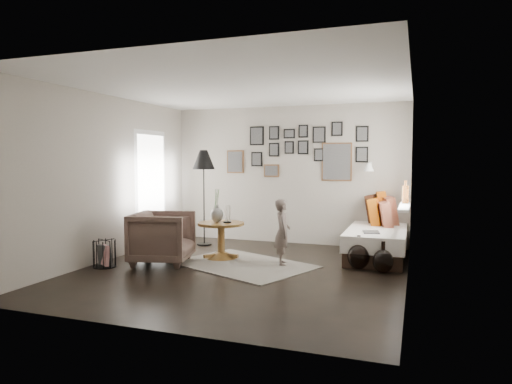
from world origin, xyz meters
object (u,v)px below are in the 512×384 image
(armchair, at_px, (163,238))
(demijohn_large, at_px, (359,256))
(magazine_basket, at_px, (105,254))
(child, at_px, (282,232))
(vase, at_px, (217,212))
(demijohn_small, at_px, (383,261))
(pedestal_table, at_px, (221,242))
(daybed, at_px, (378,236))
(floor_lamp, at_px, (204,163))

(armchair, bearing_deg, demijohn_large, -91.85)
(magazine_basket, bearing_deg, demijohn_large, 17.35)
(magazine_basket, xyz_separation_m, child, (2.44, 1.02, 0.30))
(vase, distance_m, demijohn_large, 2.32)
(armchair, bearing_deg, child, -87.41)
(armchair, distance_m, demijohn_small, 3.27)
(demijohn_large, height_order, child, child)
(vase, height_order, child, vase)
(vase, bearing_deg, demijohn_small, -3.05)
(pedestal_table, xyz_separation_m, daybed, (2.36, 1.09, 0.06))
(vase, relative_size, demijohn_large, 1.08)
(daybed, xyz_separation_m, floor_lamp, (-3.13, -0.12, 1.20))
(floor_lamp, relative_size, child, 1.77)
(floor_lamp, height_order, demijohn_large, floor_lamp)
(demijohn_small, xyz_separation_m, child, (-1.47, 0.02, 0.33))
(pedestal_table, bearing_deg, armchair, -138.37)
(pedestal_table, relative_size, magazine_basket, 1.78)
(pedestal_table, distance_m, demijohn_large, 2.18)
(vase, bearing_deg, floor_lamp, 126.18)
(daybed, height_order, child, daybed)
(magazine_basket, height_order, demijohn_small, demijohn_small)
(magazine_basket, height_order, child, child)
(armchair, relative_size, floor_lamp, 0.50)
(magazine_basket, bearing_deg, armchair, 35.36)
(armchair, bearing_deg, daybed, -74.87)
(vase, bearing_deg, child, -5.95)
(armchair, bearing_deg, demijohn_small, -95.21)
(floor_lamp, xyz_separation_m, demijohn_large, (2.95, -0.97, -1.33))
(pedestal_table, bearing_deg, floor_lamp, 128.61)
(demijohn_large, bearing_deg, pedestal_table, -179.97)
(vase, distance_m, armchair, 0.96)
(magazine_basket, distance_m, demijohn_large, 3.74)
(demijohn_large, xyz_separation_m, child, (-1.12, -0.10, 0.31))
(pedestal_table, relative_size, daybed, 0.34)
(demijohn_large, xyz_separation_m, demijohn_small, (0.35, -0.12, -0.02))
(floor_lamp, xyz_separation_m, magazine_basket, (-0.62, -2.08, -1.33))
(vase, height_order, demijohn_large, vase)
(vase, xyz_separation_m, floor_lamp, (-0.69, 0.95, 0.78))
(magazine_basket, relative_size, child, 0.42)
(child, bearing_deg, demijohn_large, -105.93)
(demijohn_large, bearing_deg, child, -174.97)
(floor_lamp, bearing_deg, demijohn_large, -18.17)
(daybed, bearing_deg, armchair, -151.07)
(armchair, distance_m, floor_lamp, 1.95)
(demijohn_small, distance_m, child, 1.51)
(daybed, relative_size, magazine_basket, 5.20)
(vase, relative_size, demijohn_small, 1.19)
(vase, height_order, floor_lamp, floor_lamp)
(vase, xyz_separation_m, child, (1.13, -0.12, -0.25))
(pedestal_table, distance_m, magazine_basket, 1.78)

